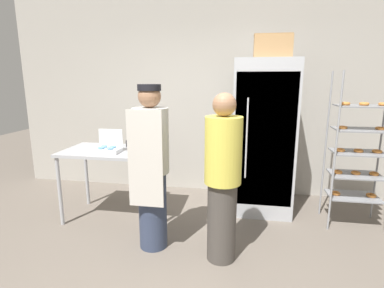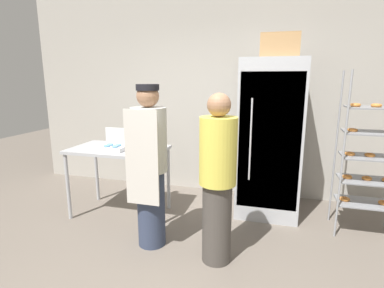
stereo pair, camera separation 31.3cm
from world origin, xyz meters
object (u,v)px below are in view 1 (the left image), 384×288
Objects in this scene: blender_pitcher at (130,136)px; baking_rack at (358,152)px; refrigerator at (263,137)px; donut_box at (108,148)px; person_customer at (223,178)px; person_baker at (151,166)px; cardboard_storage_box at (273,47)px.

baking_rack is at bearing 2.01° from blender_pitcher.
donut_box is at bearing -158.54° from refrigerator.
person_baker is at bearing 171.84° from person_customer.
cardboard_storage_box reaches higher than donut_box.
person_baker is (0.66, -0.45, -0.05)m from donut_box.
blender_pitcher is at bearing 144.02° from person_customer.
cardboard_storage_box is at bearing -59.37° from refrigerator.
baking_rack is 6.00× the size of donut_box.
refrigerator reaches higher than blender_pitcher.
refrigerator is 6.51× the size of blender_pitcher.
blender_pitcher is (0.15, 0.34, 0.09)m from donut_box.
baking_rack is 6.02× the size of blender_pitcher.
refrigerator is 1.68m from blender_pitcher.
donut_box is 0.18× the size of person_baker.
person_customer is at bearing -8.16° from person_baker.
person_customer is (1.37, -0.55, -0.10)m from donut_box.
refrigerator is 1.08× the size of baking_rack.
person_baker is (0.51, -0.79, -0.14)m from blender_pitcher.
cardboard_storage_box is (0.05, -0.09, 1.10)m from refrigerator.
baking_rack reaches higher than donut_box.
person_baker is at bearing -56.77° from blender_pitcher.
cardboard_storage_box is (1.85, 0.61, 1.16)m from donut_box.
baking_rack is 4.08× the size of cardboard_storage_box.
baking_rack is at bearing 8.58° from donut_box.
refrigerator is 4.41× the size of cardboard_storage_box.
blender_pitcher is 0.18× the size of person_baker.
refrigerator is 1.93m from donut_box.
blender_pitcher is at bearing -170.72° from cardboard_storage_box.
donut_box is 1.48m from person_customer.
cardboard_storage_box is at bearing 41.96° from person_baker.
refrigerator reaches higher than baking_rack.
blender_pitcher is 2.03m from cardboard_storage_box.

